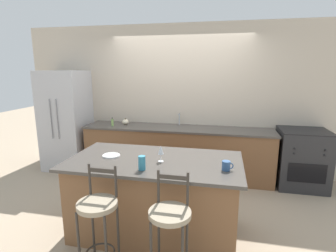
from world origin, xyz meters
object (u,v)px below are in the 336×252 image
at_px(dinner_plate, 111,155).
at_px(pumpkin_decoration, 126,122).
at_px(coffee_mug, 226,166).
at_px(oven_range, 302,159).
at_px(bar_stool_far, 170,226).
at_px(tumbler_cup, 142,163).
at_px(soap_bottle, 112,122).
at_px(wine_glass, 161,150).
at_px(bar_stool_near, 98,216).
at_px(refrigerator, 67,120).

bearing_deg(dinner_plate, pumpkin_decoration, 105.91).
bearing_deg(coffee_mug, dinner_plate, 172.91).
bearing_deg(oven_range, bar_stool_far, -124.34).
distance_m(tumbler_cup, soap_bottle, 2.27).
relative_size(oven_range, wine_glass, 5.24).
height_order(tumbler_cup, pumpkin_decoration, tumbler_cup).
bearing_deg(bar_stool_near, dinner_plate, 104.45).
xyz_separation_m(bar_stool_near, soap_bottle, (-0.89, 2.35, 0.37)).
bearing_deg(coffee_mug, bar_stool_far, -127.47).
xyz_separation_m(oven_range, dinner_plate, (-2.55, -1.71, 0.44)).
height_order(bar_stool_near, pumpkin_decoration, bar_stool_near).
bearing_deg(dinner_plate, bar_stool_near, -75.55).
xyz_separation_m(bar_stool_near, wine_glass, (0.42, 0.69, 0.44)).
bearing_deg(oven_range, wine_glass, -137.66).
distance_m(tumbler_cup, pumpkin_decoration, 2.32).
height_order(bar_stool_near, bar_stool_far, same).
bearing_deg(tumbler_cup, bar_stool_near, -124.94).
relative_size(refrigerator, soap_bottle, 12.09).
relative_size(dinner_plate, coffee_mug, 1.76).
xyz_separation_m(bar_stool_near, dinner_plate, (-0.19, 0.75, 0.32)).
distance_m(bar_stool_near, tumbler_cup, 0.64).
bearing_deg(bar_stool_near, coffee_mug, 27.40).
height_order(oven_range, bar_stool_near, bar_stool_near).
bearing_deg(coffee_mug, refrigerator, 148.19).
distance_m(bar_stool_near, soap_bottle, 2.54).
bearing_deg(bar_stool_near, pumpkin_decoration, 105.48).
xyz_separation_m(bar_stool_near, pumpkin_decoration, (-0.70, 2.52, 0.35)).
height_order(tumbler_cup, soap_bottle, soap_bottle).
height_order(wine_glass, soap_bottle, wine_glass).
bearing_deg(coffee_mug, tumbler_cup, -168.69).
bearing_deg(tumbler_cup, refrigerator, 136.85).
bearing_deg(pumpkin_decoration, wine_glass, -58.51).
xyz_separation_m(refrigerator, dinner_plate, (1.68, -1.69, -0.02)).
distance_m(bar_stool_far, coffee_mug, 0.83).
bearing_deg(refrigerator, bar_stool_far, -44.01).
bearing_deg(bar_stool_far, wine_glass, 109.49).
relative_size(bar_stool_near, pumpkin_decoration, 8.46).
distance_m(wine_glass, soap_bottle, 2.11).
distance_m(wine_glass, coffee_mug, 0.72).
xyz_separation_m(dinner_plate, soap_bottle, (-0.69, 1.61, 0.05)).
distance_m(dinner_plate, soap_bottle, 1.75).
distance_m(bar_stool_far, soap_bottle, 2.85).
xyz_separation_m(pumpkin_decoration, soap_bottle, (-0.19, -0.17, 0.02)).
distance_m(bar_stool_near, wine_glass, 0.92).
bearing_deg(wine_glass, coffee_mug, -8.86).
xyz_separation_m(dinner_plate, pumpkin_decoration, (-0.50, 1.77, 0.03)).
height_order(bar_stool_near, soap_bottle, soap_bottle).
height_order(bar_stool_near, coffee_mug, bar_stool_near).
bearing_deg(bar_stool_far, oven_range, 55.66).
height_order(oven_range, wine_glass, wine_glass).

